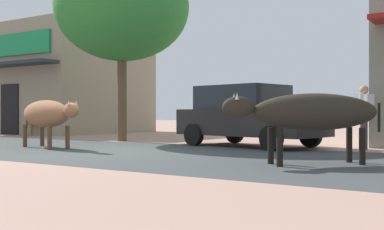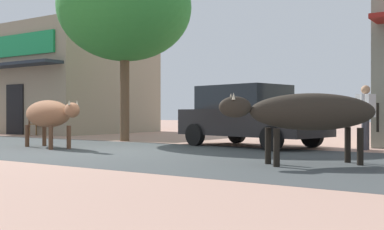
{
  "view_description": "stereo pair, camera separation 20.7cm",
  "coord_description": "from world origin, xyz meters",
  "px_view_note": "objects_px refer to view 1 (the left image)",
  "views": [
    {
      "loc": [
        7.59,
        -8.52,
        0.9
      ],
      "look_at": [
        1.56,
        0.85,
        0.85
      ],
      "focal_mm": 44.99,
      "sensor_mm": 36.0,
      "label": 1
    },
    {
      "loc": [
        7.76,
        -8.41,
        0.9
      ],
      "look_at": [
        1.56,
        0.85,
        0.85
      ],
      "focal_mm": 44.99,
      "sensor_mm": 36.0,
      "label": 2
    }
  ],
  "objects_px": {
    "roadside_tree": "(122,7)",
    "cow_near_brown": "(47,114)",
    "cow_far_dark": "(312,113)",
    "cafe_chair_by_doorway": "(33,123)",
    "parked_hatchback_car": "(248,115)",
    "pedestrian_by_shop": "(364,112)"
  },
  "relations": [
    {
      "from": "parked_hatchback_car",
      "to": "pedestrian_by_shop",
      "type": "height_order",
      "value": "parked_hatchback_car"
    },
    {
      "from": "parked_hatchback_car",
      "to": "cow_far_dark",
      "type": "bearing_deg",
      "value": -50.0
    },
    {
      "from": "cow_far_dark",
      "to": "pedestrian_by_shop",
      "type": "bearing_deg",
      "value": 90.71
    },
    {
      "from": "cow_far_dark",
      "to": "cafe_chair_by_doorway",
      "type": "bearing_deg",
      "value": 160.95
    },
    {
      "from": "parked_hatchback_car",
      "to": "cow_far_dark",
      "type": "height_order",
      "value": "parked_hatchback_car"
    },
    {
      "from": "parked_hatchback_car",
      "to": "cafe_chair_by_doorway",
      "type": "bearing_deg",
      "value": 174.7
    },
    {
      "from": "pedestrian_by_shop",
      "to": "parked_hatchback_car",
      "type": "bearing_deg",
      "value": -170.6
    },
    {
      "from": "cow_near_brown",
      "to": "cow_far_dark",
      "type": "height_order",
      "value": "cow_far_dark"
    },
    {
      "from": "roadside_tree",
      "to": "parked_hatchback_car",
      "type": "distance_m",
      "value": 5.61
    },
    {
      "from": "roadside_tree",
      "to": "pedestrian_by_shop",
      "type": "height_order",
      "value": "roadside_tree"
    },
    {
      "from": "roadside_tree",
      "to": "cow_far_dark",
      "type": "bearing_deg",
      "value": -25.41
    },
    {
      "from": "roadside_tree",
      "to": "cow_far_dark",
      "type": "height_order",
      "value": "roadside_tree"
    },
    {
      "from": "roadside_tree",
      "to": "cow_near_brown",
      "type": "xyz_separation_m",
      "value": [
        0.4,
        -3.36,
        -3.4
      ]
    },
    {
      "from": "cow_near_brown",
      "to": "cafe_chair_by_doorway",
      "type": "xyz_separation_m",
      "value": [
        -5.84,
        4.28,
        -0.35
      ]
    },
    {
      "from": "parked_hatchback_car",
      "to": "cow_near_brown",
      "type": "relative_size",
      "value": 1.56
    },
    {
      "from": "cafe_chair_by_doorway",
      "to": "cow_far_dark",
      "type": "bearing_deg",
      "value": -19.05
    },
    {
      "from": "cow_near_brown",
      "to": "cow_far_dark",
      "type": "xyz_separation_m",
      "value": [
        7.0,
        -0.16,
        0.04
      ]
    },
    {
      "from": "cafe_chair_by_doorway",
      "to": "roadside_tree",
      "type": "bearing_deg",
      "value": -9.59
    },
    {
      "from": "cow_far_dark",
      "to": "cafe_chair_by_doorway",
      "type": "distance_m",
      "value": 13.59
    },
    {
      "from": "roadside_tree",
      "to": "cafe_chair_by_doorway",
      "type": "relative_size",
      "value": 6.51
    },
    {
      "from": "cow_near_brown",
      "to": "pedestrian_by_shop",
      "type": "xyz_separation_m",
      "value": [
        6.95,
        3.84,
        0.05
      ]
    },
    {
      "from": "cow_near_brown",
      "to": "cafe_chair_by_doorway",
      "type": "relative_size",
      "value": 2.97
    }
  ]
}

